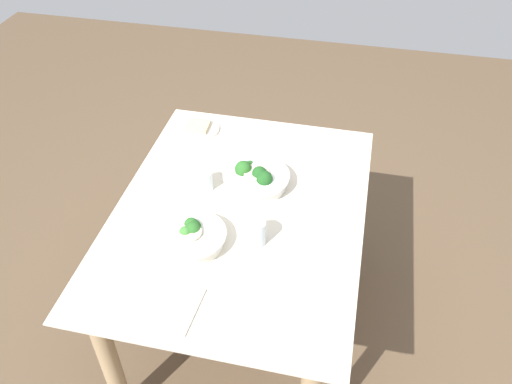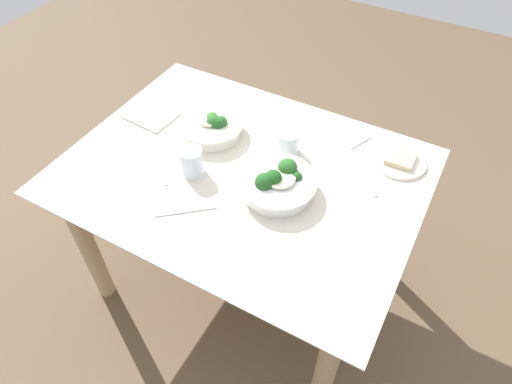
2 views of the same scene
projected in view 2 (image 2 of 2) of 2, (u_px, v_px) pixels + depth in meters
ground_plane at (245, 277)px, 2.13m from camera, size 6.00×6.00×0.00m
dining_table at (243, 192)px, 1.70m from camera, size 1.25×0.94×0.70m
broccoli_bowl_far at (212, 127)px, 1.73m from camera, size 0.24×0.24×0.09m
broccoli_bowl_near at (278, 183)px, 1.52m from camera, size 0.26×0.26×0.10m
bread_side_plate at (400, 160)px, 1.64m from camera, size 0.19×0.19×0.03m
water_glass_center at (288, 143)px, 1.65m from camera, size 0.08×0.08×0.08m
water_glass_side at (192, 162)px, 1.57m from camera, size 0.08×0.08×0.10m
fork_by_far_bowl at (360, 143)px, 1.71m from camera, size 0.06×0.11×0.00m
fork_by_near_bowl at (369, 188)px, 1.55m from camera, size 0.08×0.06×0.00m
table_knife_left at (186, 211)px, 1.48m from camera, size 0.16×0.14×0.00m
table_knife_right at (163, 167)px, 1.62m from camera, size 0.13×0.14×0.00m
napkin_folded_upper at (151, 116)px, 1.82m from camera, size 0.20×0.16×0.01m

